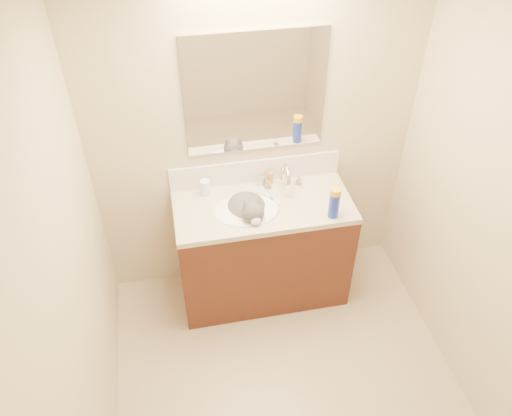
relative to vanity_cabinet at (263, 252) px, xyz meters
name	(u,v)px	position (x,y,z in m)	size (l,w,h in m)	color
ground	(294,405)	(0.00, -0.97, -0.41)	(2.50, 2.50, 0.00)	tan
room_shell	(310,234)	(0.00, -0.97, 1.08)	(2.24, 2.54, 2.52)	#C5B492
vanity_cabinet	(263,252)	(0.00, 0.00, 0.00)	(1.20, 0.55, 0.82)	#431E11
counter_slab	(263,207)	(0.00, 0.00, 0.43)	(1.20, 0.55, 0.04)	#C3B699
basin	(247,217)	(-0.12, -0.03, 0.38)	(0.45, 0.36, 0.14)	white
faucet	(285,179)	(0.18, 0.14, 0.54)	(0.28, 0.20, 0.21)	silver
cat	(248,211)	(-0.11, -0.01, 0.42)	(0.35, 0.41, 0.32)	#4A474A
backsplash	(256,171)	(0.00, 0.26, 0.54)	(1.20, 0.02, 0.18)	silver
mirror	(256,94)	(0.00, 0.26, 1.13)	(0.90, 0.02, 0.80)	white
pill_bottle	(205,188)	(-0.37, 0.18, 0.51)	(0.06, 0.06, 0.12)	white
pill_label	(205,189)	(-0.37, 0.18, 0.49)	(0.06, 0.06, 0.04)	orange
silver_jar	(261,181)	(0.03, 0.22, 0.48)	(0.06, 0.06, 0.06)	#B7B7BC
amber_bottle	(270,178)	(0.09, 0.21, 0.50)	(0.04, 0.04, 0.10)	orange
toothbrush	(272,198)	(0.07, 0.04, 0.46)	(0.02, 0.15, 0.01)	white
toothbrush_head	(272,198)	(0.07, 0.04, 0.46)	(0.02, 0.03, 0.02)	#6B9AE4
spray_can	(334,205)	(0.42, -0.20, 0.54)	(0.07, 0.07, 0.18)	#182DAD
spray_cap	(336,192)	(0.42, -0.20, 0.65)	(0.07, 0.07, 0.04)	gold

